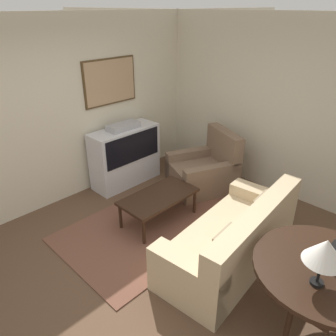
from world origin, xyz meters
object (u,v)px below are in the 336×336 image
(armchair, at_px, (205,171))
(console_table, at_px, (324,273))
(table_lamp, at_px, (325,251))
(mantel_clock, at_px, (334,254))
(coffee_table, at_px, (159,198))
(couch, at_px, (233,241))
(tv, at_px, (125,156))

(armchair, bearing_deg, console_table, -6.78)
(table_lamp, height_order, mantel_clock, table_lamp)
(coffee_table, xyz_separation_m, console_table, (-0.20, -2.28, 0.32))
(couch, distance_m, mantel_clock, 1.22)
(couch, height_order, console_table, couch)
(tv, relative_size, coffee_table, 1.08)
(console_table, bearing_deg, tv, 80.36)
(tv, bearing_deg, coffee_table, -108.03)
(couch, relative_size, console_table, 1.64)
(armchair, height_order, table_lamp, table_lamp)
(couch, xyz_separation_m, coffee_table, (-0.04, 1.21, 0.07))
(couch, xyz_separation_m, table_lamp, (-0.47, -1.08, 0.79))
(table_lamp, bearing_deg, tv, 76.77)
(couch, distance_m, console_table, 1.16)
(couch, bearing_deg, coffee_table, -93.52)
(armchair, relative_size, mantel_clock, 6.24)
(couch, relative_size, mantel_clock, 10.30)
(tv, height_order, console_table, tv)
(tv, bearing_deg, couch, -98.31)
(table_lamp, bearing_deg, couch, 66.45)
(couch, distance_m, table_lamp, 1.42)
(table_lamp, bearing_deg, armchair, 56.30)
(coffee_table, relative_size, table_lamp, 2.46)
(console_table, height_order, table_lamp, table_lamp)
(mantel_clock, bearing_deg, tv, 81.91)
(tv, height_order, coffee_table, tv)
(tv, distance_m, couch, 2.46)
(couch, height_order, coffee_table, couch)
(table_lamp, relative_size, mantel_clock, 2.27)
(couch, xyz_separation_m, console_table, (-0.24, -1.07, 0.39))
(tv, xyz_separation_m, coffee_table, (-0.40, -1.21, -0.13))
(tv, distance_m, coffee_table, 1.28)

